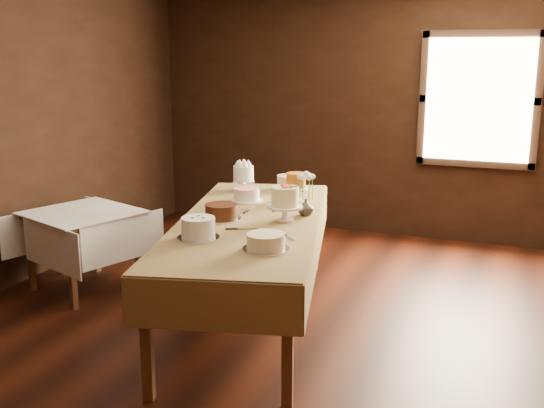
{
  "coord_description": "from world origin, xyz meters",
  "views": [
    {
      "loc": [
        1.81,
        -4.42,
        2.13
      ],
      "look_at": [
        0.0,
        0.2,
        0.95
      ],
      "focal_mm": 43.05,
      "sensor_mm": 36.0,
      "label": 1
    }
  ],
  "objects": [
    {
      "name": "floor",
      "position": [
        0.0,
        0.0,
        0.0
      ],
      "size": [
        5.0,
        6.0,
        0.01
      ],
      "primitive_type": "cube",
      "color": "black",
      "rests_on": "ground"
    },
    {
      "name": "wall_back",
      "position": [
        0.0,
        3.0,
        1.4
      ],
      "size": [
        5.0,
        0.02,
        2.8
      ],
      "primitive_type": "cube",
      "color": "black",
      "rests_on": "ground"
    },
    {
      "name": "window",
      "position": [
        1.3,
        2.94,
        1.6
      ],
      "size": [
        1.1,
        0.05,
        1.3
      ],
      "primitive_type": "cube",
      "color": "#FFEABF",
      "rests_on": "wall_back"
    },
    {
      "name": "display_table",
      "position": [
        -0.14,
        0.07,
        0.78
      ],
      "size": [
        1.69,
        2.9,
        0.85
      ],
      "rotation": [
        0.0,
        0.0,
        0.25
      ],
      "color": "#4F311C",
      "rests_on": "ground"
    },
    {
      "name": "side_table",
      "position": [
        -1.81,
        0.19,
        0.64
      ],
      "size": [
        1.1,
        1.1,
        0.72
      ],
      "rotation": [
        0.0,
        0.0,
        -0.35
      ],
      "color": "#4F311C",
      "rests_on": "ground"
    },
    {
      "name": "cake_meringue",
      "position": [
        -0.61,
        1.02,
        0.95
      ],
      "size": [
        0.23,
        0.23,
        0.24
      ],
      "color": "silver",
      "rests_on": "display_table"
    },
    {
      "name": "cake_speckled",
      "position": [
        -0.23,
        1.22,
        0.91
      ],
      "size": [
        0.3,
        0.3,
        0.13
      ],
      "color": "white",
      "rests_on": "display_table"
    },
    {
      "name": "cake_lattice",
      "position": [
        -0.41,
        0.63,
        0.89
      ],
      "size": [
        0.28,
        0.28,
        0.11
      ],
      "color": "white",
      "rests_on": "display_table"
    },
    {
      "name": "cake_caramel",
      "position": [
        -0.01,
        0.8,
        0.96
      ],
      "size": [
        0.22,
        0.22,
        0.26
      ],
      "color": "white",
      "rests_on": "display_table"
    },
    {
      "name": "cake_chocolate",
      "position": [
        -0.34,
        -0.01,
        0.9
      ],
      "size": [
        0.36,
        0.36,
        0.12
      ],
      "color": "silver",
      "rests_on": "display_table"
    },
    {
      "name": "cake_flowers",
      "position": [
        0.13,
        0.13,
        0.97
      ],
      "size": [
        0.27,
        0.27,
        0.28
      ],
      "color": "white",
      "rests_on": "display_table"
    },
    {
      "name": "cake_swirl",
      "position": [
        -0.26,
        -0.54,
        0.92
      ],
      "size": [
        0.33,
        0.33,
        0.15
      ],
      "color": "silver",
      "rests_on": "display_table"
    },
    {
      "name": "cake_cream",
      "position": [
        0.28,
        -0.62,
        0.9
      ],
      "size": [
        0.31,
        0.31,
        0.11
      ],
      "color": "silver",
      "rests_on": "display_table"
    },
    {
      "name": "cake_server_a",
      "position": [
        -0.03,
        -0.21,
        0.85
      ],
      "size": [
        0.23,
        0.11,
        0.01
      ],
      "primitive_type": "cube",
      "rotation": [
        0.0,
        0.0,
        0.39
      ],
      "color": "silver",
      "rests_on": "display_table"
    },
    {
      "name": "cake_server_b",
      "position": [
        0.34,
        -0.31,
        0.85
      ],
      "size": [
        0.19,
        0.18,
        0.01
      ],
      "primitive_type": "cube",
      "rotation": [
        0.0,
        0.0,
        -0.75
      ],
      "color": "silver",
      "rests_on": "display_table"
    },
    {
      "name": "cake_server_c",
      "position": [
        -0.25,
        0.37,
        0.85
      ],
      "size": [
        0.04,
        0.24,
        0.01
      ],
      "primitive_type": "cube",
      "rotation": [
        0.0,
        0.0,
        1.61
      ],
      "color": "silver",
      "rests_on": "display_table"
    },
    {
      "name": "cake_server_d",
      "position": [
        0.06,
        0.47,
        0.85
      ],
      "size": [
        0.2,
        0.18,
        0.01
      ],
      "primitive_type": "cube",
      "rotation": [
        0.0,
        0.0,
        0.73
      ],
      "color": "silver",
      "rests_on": "display_table"
    },
    {
      "name": "cake_server_e",
      "position": [
        -0.36,
        -0.28,
        0.85
      ],
      "size": [
        0.24,
        0.03,
        0.01
      ],
      "primitive_type": "cube",
      "rotation": [
        0.0,
        0.0,
        0.04
      ],
      "color": "silver",
      "rests_on": "display_table"
    },
    {
      "name": "flower_vase",
      "position": [
        0.23,
        0.35,
        0.91
      ],
      "size": [
        0.17,
        0.17,
        0.13
      ],
      "primitive_type": "imported",
      "rotation": [
        0.0,
        0.0,
        1.1
      ],
      "color": "#2D2823",
      "rests_on": "display_table"
    },
    {
      "name": "flower_bouquet",
      "position": [
        0.23,
        0.35,
        1.1
      ],
      "size": [
        0.14,
        0.14,
        0.2
      ],
      "primitive_type": null,
      "color": "white",
      "rests_on": "flower_vase"
    }
  ]
}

